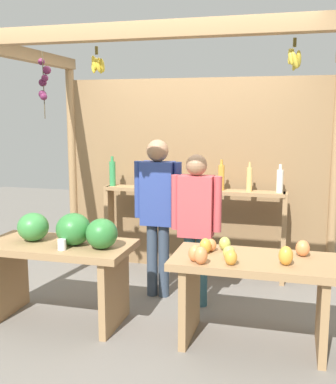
# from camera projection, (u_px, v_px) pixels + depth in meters

# --- Properties ---
(ground_plane) EXTENTS (12.00, 12.00, 0.00)m
(ground_plane) POSITION_uv_depth(u_px,v_px,m) (173.00, 299.00, 4.72)
(ground_plane) COLOR slate
(ground_plane) RESTS_ON ground
(market_stall) EXTENTS (3.21, 2.08, 2.48)m
(market_stall) POSITION_uv_depth(u_px,v_px,m) (184.00, 152.00, 4.93)
(market_stall) COLOR #99754C
(market_stall) RESTS_ON ground
(fruit_counter_left) EXTENTS (1.30, 0.64, 0.99)m
(fruit_counter_left) POSITION_uv_depth(u_px,v_px,m) (63.00, 251.00, 4.11)
(fruit_counter_left) COLOR #99754C
(fruit_counter_left) RESTS_ON ground
(fruit_counter_right) EXTENTS (1.30, 0.64, 0.86)m
(fruit_counter_right) POSITION_uv_depth(u_px,v_px,m) (252.00, 279.00, 3.71)
(fruit_counter_right) COLOR #99754C
(fruit_counter_right) RESTS_ON ground
(bottle_shelf_unit) EXTENTS (2.06, 0.22, 1.34)m
(bottle_shelf_unit) POSITION_uv_depth(u_px,v_px,m) (192.00, 206.00, 5.28)
(bottle_shelf_unit) COLOR #99754C
(bottle_shelf_unit) RESTS_ON ground
(vendor_man) EXTENTS (0.48, 0.21, 1.58)m
(vendor_man) POSITION_uv_depth(u_px,v_px,m) (158.00, 204.00, 4.65)
(vendor_man) COLOR #344151
(vendor_man) RESTS_ON ground
(vendor_woman) EXTENTS (0.48, 0.20, 1.46)m
(vendor_woman) POSITION_uv_depth(u_px,v_px,m) (196.00, 218.00, 4.43)
(vendor_woman) COLOR #2D5563
(vendor_woman) RESTS_ON ground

